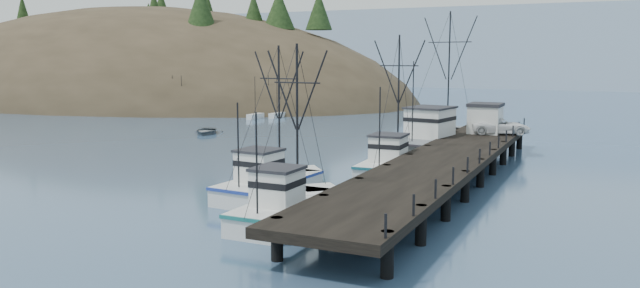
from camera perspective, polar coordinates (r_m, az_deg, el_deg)
The scene contains 13 objects.
ground at distance 38.14m, azimuth -16.17°, elevation -6.12°, with size 400.00×400.00×0.00m, color #324E70.
pier at distance 45.55m, azimuth 11.28°, elevation -1.51°, with size 6.00×44.00×2.00m.
headland at distance 146.27m, azimuth -17.97°, elevation 2.28°, with size 134.80×78.00×51.00m.
distant_ridge at distance 198.41m, azimuth 20.92°, elevation 4.88°, with size 360.00×40.00×26.00m, color #9EB2C6.
distant_ridge_far at distance 222.45m, azimuth 8.23°, elevation 5.61°, with size 180.00×25.00×18.00m, color silver.
moored_sailboats at distance 100.31m, azimuth -8.48°, elevation 2.93°, with size 24.51×19.64×6.35m.
trawler_near at distance 34.76m, azimuth -2.76°, elevation -5.79°, with size 3.31×9.78×10.16m.
trawler_mid at distance 41.08m, azimuth -4.41°, elevation -3.65°, with size 4.12×10.13×10.16m.
trawler_far at distance 48.97m, azimuth 6.76°, elevation -1.78°, with size 3.83×10.79×11.11m.
work_vessel at distance 59.50m, azimuth 10.90°, elevation 0.27°, with size 7.21×16.53×13.64m.
pier_shed at distance 60.08m, azimuth 14.87°, elevation 2.32°, with size 3.00×3.20×2.80m.
pickup_truck at distance 59.68m, azimuth 16.17°, elevation 1.58°, with size 2.47×5.35×1.49m, color white.
motorboat at distance 75.08m, azimuth -10.36°, elevation 0.93°, with size 3.55×4.97×1.03m, color slate.
Camera 1 is at (24.61, -27.66, 9.12)m, focal length 35.00 mm.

